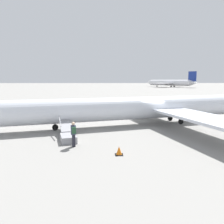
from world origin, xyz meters
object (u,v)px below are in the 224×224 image
(airplane_far_right, at_px, (170,83))
(passenger, at_px, (74,132))
(airplane_main, at_px, (159,107))
(boarding_stairs, at_px, (68,136))

(airplane_far_right, distance_m, passenger, 132.69)
(airplane_main, distance_m, passenger, 11.14)
(airplane_far_right, bearing_deg, passenger, 122.75)
(boarding_stairs, bearing_deg, airplane_far_right, -35.44)
(airplane_main, xyz_separation_m, airplane_far_right, (-36.10, -117.31, 1.09))
(airplane_main, xyz_separation_m, passenger, (7.84, 7.88, -0.75))
(airplane_main, relative_size, airplane_far_right, 1.05)
(boarding_stairs, bearing_deg, airplane_main, -69.63)
(airplane_far_right, height_order, passenger, airplane_far_right)
(airplane_main, relative_size, passenger, 19.87)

